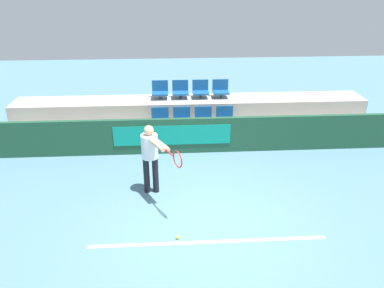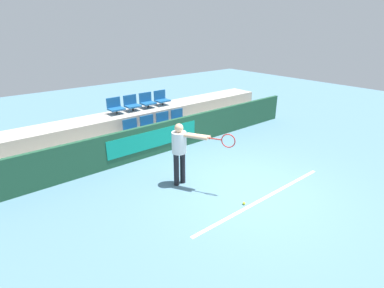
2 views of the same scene
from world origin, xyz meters
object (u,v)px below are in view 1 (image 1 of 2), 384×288
object	(u,v)px
stadium_chair_4	(160,91)
tennis_ball	(178,237)
stadium_chair_0	(160,118)
stadium_chair_5	(180,90)
stadium_chair_7	(221,89)
stadium_chair_3	(225,117)
tennis_player	(151,153)
stadium_chair_2	(203,117)
stadium_chair_1	(182,118)
stadium_chair_6	(201,90)

from	to	relation	value
stadium_chair_4	tennis_ball	xyz separation A→B (m)	(0.36, -5.29, -1.16)
stadium_chair_0	stadium_chair_4	xyz separation A→B (m)	(0.00, 1.03, 0.48)
stadium_chair_5	stadium_chair_7	xyz separation A→B (m)	(1.20, 0.00, 0.00)
stadium_chair_3	stadium_chair_4	xyz separation A→B (m)	(-1.80, 1.03, 0.48)
tennis_player	tennis_ball	world-z (taller)	tennis_player
stadium_chair_7	stadium_chair_2	bearing A→B (deg)	-120.28
stadium_chair_1	stadium_chair_5	xyz separation A→B (m)	(0.00, 1.03, 0.48)
stadium_chair_7	stadium_chair_0	bearing A→B (deg)	-150.28
stadium_chair_2	stadium_chair_6	bearing A→B (deg)	90.00
stadium_chair_7	tennis_player	xyz separation A→B (m)	(-1.94, -3.71, -0.22)
stadium_chair_0	stadium_chair_4	size ratio (longest dim) A/B	1.00
stadium_chair_1	stadium_chair_4	world-z (taller)	stadium_chair_4
stadium_chair_3	tennis_player	bearing A→B (deg)	-125.83
stadium_chair_4	tennis_ball	world-z (taller)	stadium_chair_4
stadium_chair_0	stadium_chair_7	world-z (taller)	stadium_chair_7
stadium_chair_5	stadium_chair_7	distance (m)	1.20
stadium_chair_4	stadium_chair_7	size ratio (longest dim) A/B	1.00
stadium_chair_7	tennis_ball	distance (m)	5.61
stadium_chair_0	tennis_ball	bearing A→B (deg)	-85.22
stadium_chair_4	stadium_chair_6	xyz separation A→B (m)	(1.20, 0.00, 0.00)
stadium_chair_0	stadium_chair_5	bearing A→B (deg)	59.72
stadium_chair_0	stadium_chair_7	distance (m)	2.13
stadium_chair_5	stadium_chair_4	bearing A→B (deg)	180.00
stadium_chair_1	stadium_chair_3	xyz separation A→B (m)	(1.20, 0.00, 0.00)
stadium_chair_0	stadium_chair_3	size ratio (longest dim) A/B	1.00
stadium_chair_6	tennis_player	world-z (taller)	tennis_player
stadium_chair_2	tennis_ball	xyz separation A→B (m)	(-0.85, -4.27, -0.68)
stadium_chair_2	stadium_chair_5	distance (m)	1.28
stadium_chair_3	stadium_chair_5	world-z (taller)	stadium_chair_5
stadium_chair_0	stadium_chair_4	world-z (taller)	stadium_chair_4
stadium_chair_4	stadium_chair_7	world-z (taller)	same
stadium_chair_0	stadium_chair_3	world-z (taller)	same
stadium_chair_2	stadium_chair_0	bearing A→B (deg)	180.00
stadium_chair_3	tennis_ball	distance (m)	4.56
stadium_chair_0	stadium_chair_4	bearing A→B (deg)	90.00
stadium_chair_2	stadium_chair_5	xyz separation A→B (m)	(-0.60, 1.03, 0.48)
stadium_chair_2	stadium_chair_3	size ratio (longest dim) A/B	1.00
stadium_chair_4	tennis_player	distance (m)	3.72
stadium_chair_1	stadium_chair_7	xyz separation A→B (m)	(1.20, 1.03, 0.48)
stadium_chair_6	tennis_player	distance (m)	3.95
stadium_chair_2	stadium_chair_4	bearing A→B (deg)	139.43
stadium_chair_2	tennis_ball	distance (m)	4.40
stadium_chair_6	tennis_ball	distance (m)	5.49
stadium_chair_3	stadium_chair_1	bearing A→B (deg)	180.00
stadium_chair_1	stadium_chair_5	bearing A→B (deg)	90.00
stadium_chair_0	stadium_chair_7	bearing A→B (deg)	29.72
stadium_chair_6	stadium_chair_2	bearing A→B (deg)	-90.00
stadium_chair_0	tennis_player	size ratio (longest dim) A/B	0.33
stadium_chair_5	stadium_chair_3	bearing A→B (deg)	-40.57
tennis_player	tennis_ball	size ratio (longest dim) A/B	23.68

